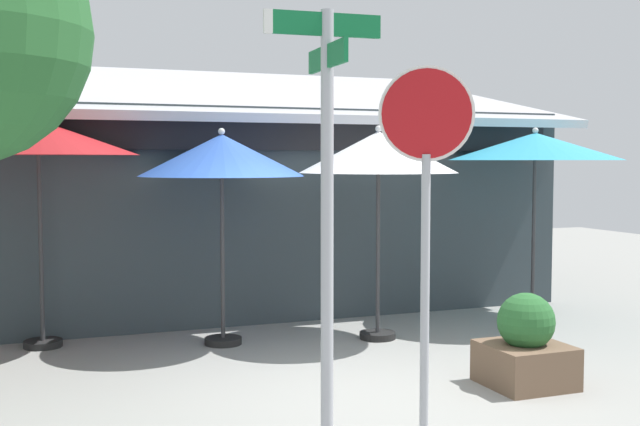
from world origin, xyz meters
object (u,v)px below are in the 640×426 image
street_sign_post (327,196)px  patio_umbrella_teal_far_right (535,148)px  stop_sign (426,184)px  patio_umbrella_crimson_left (38,139)px  sidewalk_planter (526,347)px  patio_umbrella_royal_blue_center (222,157)px  patio_umbrella_ivory_right (378,154)px

street_sign_post → patio_umbrella_teal_far_right: 5.86m
stop_sign → patio_umbrella_crimson_left: 5.08m
stop_sign → sidewalk_planter: (1.62, 0.95, -1.62)m
patio_umbrella_crimson_left → patio_umbrella_royal_blue_center: size_ratio=1.06×
patio_umbrella_ivory_right → street_sign_post: bearing=-120.3°
patio_umbrella_ivory_right → patio_umbrella_teal_far_right: (2.43, 0.25, 0.09)m
patio_umbrella_royal_blue_center → sidewalk_planter: 4.01m
sidewalk_planter → patio_umbrella_royal_blue_center: bearing=130.1°
street_sign_post → patio_umbrella_royal_blue_center: 3.91m
street_sign_post → sidewalk_planter: 3.18m
patio_umbrella_royal_blue_center → patio_umbrella_teal_far_right: bearing=-1.9°
patio_umbrella_crimson_left → sidewalk_planter: 5.81m
sidewalk_planter → street_sign_post: bearing=-155.1°
patio_umbrella_teal_far_right → street_sign_post: bearing=-140.0°
stop_sign → patio_umbrella_crimson_left: (-2.68, 4.29, 0.42)m
street_sign_post → patio_umbrella_teal_far_right: bearing=40.0°
patio_umbrella_royal_blue_center → sidewalk_planter: size_ratio=2.82×
patio_umbrella_crimson_left → patio_umbrella_royal_blue_center: bearing=-17.1°
patio_umbrella_crimson_left → patio_umbrella_ivory_right: patio_umbrella_crimson_left is taller
street_sign_post → patio_umbrella_ivory_right: size_ratio=1.24×
stop_sign → patio_umbrella_royal_blue_center: 3.75m
street_sign_post → patio_umbrella_royal_blue_center: (0.22, 3.90, 0.28)m
street_sign_post → patio_umbrella_ivory_right: 4.08m
patio_umbrella_crimson_left → patio_umbrella_royal_blue_center: 2.10m
stop_sign → patio_umbrella_crimson_left: size_ratio=1.07×
street_sign_post → patio_umbrella_ivory_right: (2.05, 3.51, 0.32)m
stop_sign → patio_umbrella_ivory_right: 3.50m
stop_sign → patio_umbrella_teal_far_right: bearing=44.7°
patio_umbrella_crimson_left → street_sign_post: bearing=-68.5°
sidewalk_planter → patio_umbrella_crimson_left: bearing=142.1°
patio_umbrella_royal_blue_center → patio_umbrella_ivory_right: 1.87m
street_sign_post → patio_umbrella_teal_far_right: (4.48, 3.76, 0.41)m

